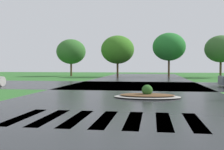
# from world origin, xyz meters

# --- Properties ---
(asphalt_roadway) EXTENTS (11.17, 80.00, 0.01)m
(asphalt_roadway) POSITION_xyz_m (0.00, 10.00, 0.00)
(asphalt_roadway) COLOR #232628
(asphalt_roadway) RESTS_ON ground
(asphalt_cross_road) EXTENTS (90.00, 10.05, 0.01)m
(asphalt_cross_road) POSITION_xyz_m (0.00, 19.60, 0.00)
(asphalt_cross_road) COLOR #232628
(asphalt_cross_road) RESTS_ON ground
(crosswalk_stripes) EXTENTS (5.85, 2.90, 0.01)m
(crosswalk_stripes) POSITION_xyz_m (0.00, 5.11, 0.00)
(crosswalk_stripes) COLOR white
(crosswalk_stripes) RESTS_ON ground
(median_island) EXTENTS (3.45, 1.99, 0.68)m
(median_island) POSITION_xyz_m (1.19, 10.95, 0.13)
(median_island) COLOR #9E9B93
(median_island) RESTS_ON ground
(background_treeline) EXTENTS (33.06, 6.43, 6.29)m
(background_treeline) POSITION_xyz_m (2.24, 35.96, 3.98)
(background_treeline) COLOR #4C3823
(background_treeline) RESTS_ON ground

